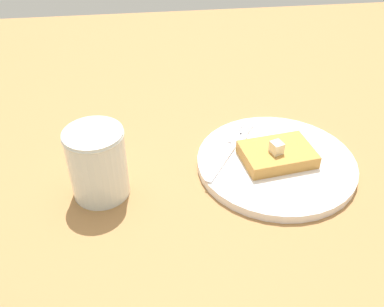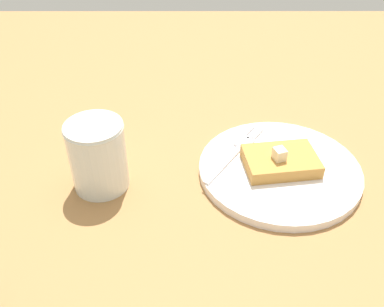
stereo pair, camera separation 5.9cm
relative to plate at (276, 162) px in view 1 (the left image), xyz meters
The scene contains 6 objects.
table_surface 10.84cm from the plate, 137.46° to the right, with size 122.06×122.06×2.76cm, color #A07040.
plate is the anchor object (origin of this frame).
toast_slice_center 1.51cm from the plate, ahead, with size 7.13×10.18×1.93cm, color #BD823A.
butter_pat_primary 3.44cm from the plate, 35.45° to the right, with size 1.69×1.52×1.69cm, color beige.
fork 6.92cm from the plate, 121.82° to the right, with size 14.16×9.99×0.36cm.
syrup_jar 25.70cm from the plate, 84.80° to the right, with size 7.86×7.86×9.96cm.
Camera 1 is at (55.15, -11.36, 42.91)cm, focal length 40.00 mm.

